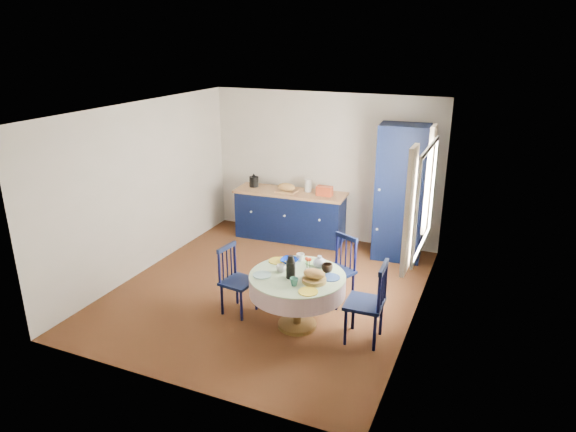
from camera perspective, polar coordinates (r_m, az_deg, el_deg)
name	(u,v)px	position (r m, az deg, el deg)	size (l,w,h in m)	color
floor	(268,290)	(7.27, -2.22, -8.18)	(4.50, 4.50, 0.00)	black
ceiling	(266,109)	(6.49, -2.51, 11.75)	(4.50, 4.50, 0.00)	white
wall_back	(324,167)	(8.78, 4.02, 5.46)	(4.00, 0.02, 2.50)	beige
wall_left	(144,188)	(7.82, -15.72, 3.00)	(0.02, 4.50, 2.50)	beige
wall_right	(421,226)	(6.22, 14.51, -1.10)	(0.02, 4.50, 2.50)	beige
window	(423,196)	(6.42, 14.75, 2.11)	(0.10, 1.74, 1.45)	white
kitchen_counter	(290,214)	(8.86, 0.25, 0.20)	(1.94, 0.71, 1.09)	black
pantry_cabinet	(401,193)	(8.11, 12.40, 2.49)	(0.79, 0.59, 2.13)	black
dining_table	(298,284)	(6.15, 1.12, -7.57)	(1.15, 1.15, 0.97)	#523917
chair_left	(236,279)	(6.57, -5.79, -7.02)	(0.43, 0.44, 0.89)	black
chair_far	(338,269)	(6.82, 5.62, -5.90)	(0.53, 0.52, 0.91)	black
chair_right	(368,302)	(5.99, 8.92, -9.42)	(0.44, 0.46, 0.99)	black
mug_a	(281,269)	(6.15, -0.78, -5.86)	(0.12, 0.12, 0.09)	silver
mug_b	(294,282)	(5.84, 0.68, -7.32)	(0.10, 0.10, 0.09)	#2E6659
mug_c	(327,268)	(6.17, 4.38, -5.79)	(0.13, 0.13, 0.11)	black
mug_d	(300,257)	(6.45, 1.38, -4.61)	(0.10, 0.10, 0.10)	silver
cobalt_bowl	(290,261)	(6.40, 0.19, -5.01)	(0.22, 0.22, 0.05)	navy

